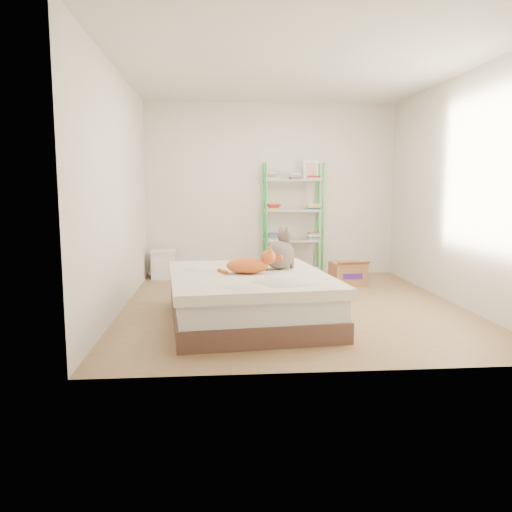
{
  "coord_description": "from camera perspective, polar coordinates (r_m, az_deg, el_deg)",
  "views": [
    {
      "loc": [
        -0.86,
        -5.53,
        1.33
      ],
      "look_at": [
        -0.44,
        -0.34,
        0.62
      ],
      "focal_mm": 35.0,
      "sensor_mm": 36.0,
      "label": 1
    }
  ],
  "objects": [
    {
      "name": "orange_cat",
      "position": [
        4.94,
        -0.98,
        -0.88
      ],
      "size": [
        0.52,
        0.31,
        0.2
      ],
      "primitive_type": null,
      "rotation": [
        0.0,
        0.0,
        -0.08
      ],
      "color": "orange",
      "rests_on": "bed"
    },
    {
      "name": "cardboard_box",
      "position": [
        7.01,
        10.46,
        -1.97
      ],
      "size": [
        0.49,
        0.48,
        0.37
      ],
      "rotation": [
        0.0,
        0.0,
        0.12
      ],
      "color": "olive",
      "rests_on": "ground"
    },
    {
      "name": "bed",
      "position": [
        5.02,
        -0.86,
        -4.73
      ],
      "size": [
        1.73,
        2.06,
        0.49
      ],
      "rotation": [
        0.0,
        0.0,
        0.11
      ],
      "color": "#543429",
      "rests_on": "ground"
    },
    {
      "name": "grey_cat",
      "position": [
        5.21,
        2.74,
        0.84
      ],
      "size": [
        0.49,
        0.48,
        0.43
      ],
      "primitive_type": null,
      "rotation": [
        0.0,
        0.0,
        2.22
      ],
      "color": "#6C5D51",
      "rests_on": "bed"
    },
    {
      "name": "shelf_unit",
      "position": [
        7.52,
        4.27,
        4.36
      ],
      "size": [
        0.88,
        0.36,
        1.74
      ],
      "color": "green",
      "rests_on": "ground"
    },
    {
      "name": "room",
      "position": [
        5.6,
        4.2,
        7.43
      ],
      "size": [
        3.81,
        4.21,
        2.61
      ],
      "color": "#875E40",
      "rests_on": "ground"
    },
    {
      "name": "white_bin",
      "position": [
        7.51,
        -10.52,
        -0.93
      ],
      "size": [
        0.37,
        0.33,
        0.42
      ],
      "rotation": [
        0.0,
        0.0,
        -0.02
      ],
      "color": "white",
      "rests_on": "ground"
    }
  ]
}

